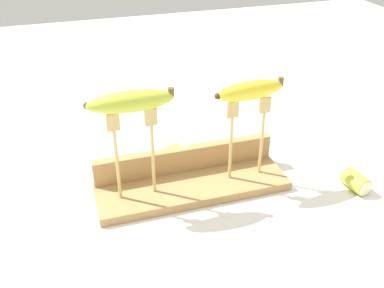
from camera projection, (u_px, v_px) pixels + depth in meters
The scene contains 9 objects.
ground_plane at pixel (192, 190), 1.00m from camera, with size 3.00×3.00×0.00m, color silver.
wooden_board at pixel (192, 186), 0.99m from camera, with size 0.43×0.13×0.02m, color #A87F4C.
board_backstop at pixel (185, 159), 1.02m from camera, with size 0.42×0.02×0.06m, color #A87F4C.
fork_stand_left at pixel (134, 147), 0.89m from camera, with size 0.10×0.01×0.20m.
fork_stand_right at pixel (247, 132), 0.96m from camera, with size 0.10×0.01×0.19m.
banana_raised_left at pixel (131, 101), 0.84m from camera, with size 0.17×0.05×0.04m.
banana_raised_right at pixel (250, 90), 0.91m from camera, with size 0.16×0.05×0.04m.
banana_chunk_near at pixel (170, 153), 1.10m from camera, with size 0.06×0.05×0.04m.
banana_chunk_far at pixel (356, 182), 0.99m from camera, with size 0.05×0.07×0.04m.
Camera 1 is at (-0.24, -0.77, 0.60)m, focal length 41.55 mm.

